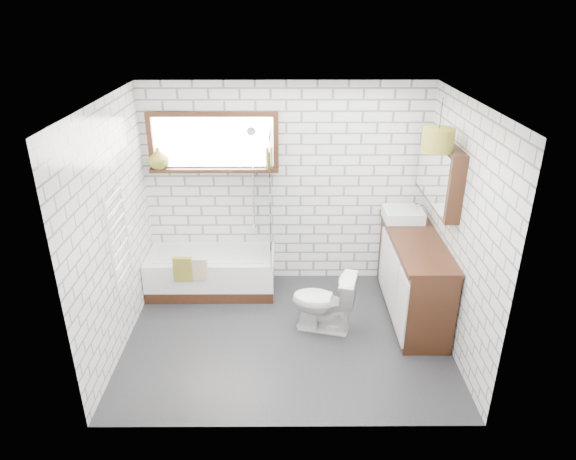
{
  "coord_description": "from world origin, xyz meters",
  "views": [
    {
      "loc": [
        -0.01,
        -4.59,
        3.34
      ],
      "look_at": [
        0.02,
        0.25,
        1.14
      ],
      "focal_mm": 32.0,
      "sensor_mm": 36.0,
      "label": 1
    }
  ],
  "objects_px": {
    "toilet": "(323,302)",
    "pendant": "(438,140)",
    "basin": "(403,214)",
    "vanity": "(413,276)",
    "bathtub": "(212,272)"
  },
  "relations": [
    {
      "from": "pendant",
      "to": "bathtub",
      "type": "bearing_deg",
      "value": 162.54
    },
    {
      "from": "bathtub",
      "to": "basin",
      "type": "relative_size",
      "value": 3.44
    },
    {
      "from": "vanity",
      "to": "pendant",
      "type": "relative_size",
      "value": 5.44
    },
    {
      "from": "vanity",
      "to": "toilet",
      "type": "distance_m",
      "value": 1.1
    },
    {
      "from": "basin",
      "to": "pendant",
      "type": "relative_size",
      "value": 1.46
    },
    {
      "from": "basin",
      "to": "vanity",
      "type": "bearing_deg",
      "value": -83.16
    },
    {
      "from": "bathtub",
      "to": "basin",
      "type": "bearing_deg",
      "value": -0.03
    },
    {
      "from": "basin",
      "to": "pendant",
      "type": "distance_m",
      "value": 1.32
    },
    {
      "from": "vanity",
      "to": "toilet",
      "type": "relative_size",
      "value": 2.39
    },
    {
      "from": "bathtub",
      "to": "vanity",
      "type": "relative_size",
      "value": 0.92
    },
    {
      "from": "bathtub",
      "to": "pendant",
      "type": "relative_size",
      "value": 5.03
    },
    {
      "from": "bathtub",
      "to": "pendant",
      "type": "height_order",
      "value": "pendant"
    },
    {
      "from": "bathtub",
      "to": "basin",
      "type": "distance_m",
      "value": 2.42
    },
    {
      "from": "bathtub",
      "to": "toilet",
      "type": "relative_size",
      "value": 2.21
    },
    {
      "from": "toilet",
      "to": "pendant",
      "type": "xyz_separation_m",
      "value": [
        1.05,
        0.1,
        1.75
      ]
    }
  ]
}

